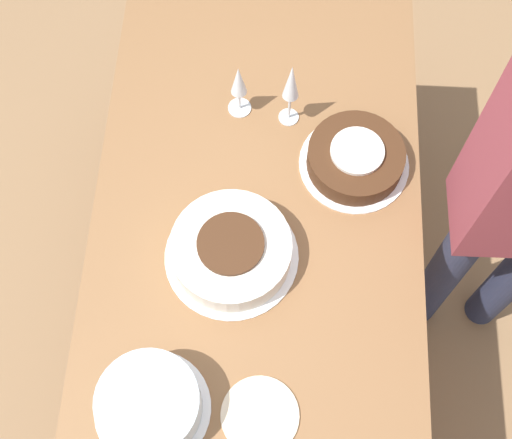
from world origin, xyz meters
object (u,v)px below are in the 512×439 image
at_px(cake_center_white, 231,251).
at_px(cake_front_chocolate, 355,158).
at_px(wine_glass_near, 291,84).
at_px(cake_back_decorated, 150,405).
at_px(wine_glass_far, 239,83).

height_order(cake_center_white, cake_front_chocolate, cake_center_white).
xyz_separation_m(cake_center_white, wine_glass_near, (0.44, -0.13, 0.12)).
height_order(cake_center_white, cake_back_decorated, cake_back_decorated).
bearing_deg(cake_back_decorated, cake_center_white, -22.04).
relative_size(cake_center_white, cake_front_chocolate, 1.15).
relative_size(cake_center_white, wine_glass_far, 1.83).
bearing_deg(cake_center_white, wine_glass_far, 1.04).
bearing_deg(wine_glass_far, cake_back_decorated, 169.84).
relative_size(cake_front_chocolate, cake_back_decorated, 1.09).
distance_m(cake_center_white, wine_glass_far, 0.47).
relative_size(cake_back_decorated, wine_glass_far, 1.46).
height_order(cake_front_chocolate, wine_glass_far, wine_glass_far).
bearing_deg(cake_front_chocolate, cake_back_decorated, 145.11).
relative_size(cake_back_decorated, wine_glass_near, 1.15).
xyz_separation_m(cake_center_white, wine_glass_far, (0.46, 0.01, 0.08)).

